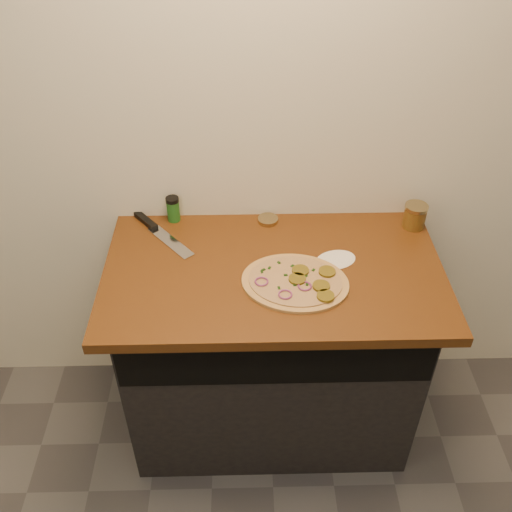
{
  "coord_description": "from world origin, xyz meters",
  "views": [
    {
      "loc": [
        -0.1,
        -0.11,
        2.2
      ],
      "look_at": [
        -0.06,
        1.43,
        0.95
      ],
      "focal_mm": 40.0,
      "sensor_mm": 36.0,
      "label": 1
    }
  ],
  "objects_px": {
    "spice_shaker": "(173,209)",
    "pizza": "(296,282)",
    "salsa_jar": "(415,216)",
    "chefs_knife": "(157,230)"
  },
  "relations": [
    {
      "from": "pizza",
      "to": "salsa_jar",
      "type": "bearing_deg",
      "value": 33.99
    },
    {
      "from": "spice_shaker",
      "to": "chefs_knife",
      "type": "bearing_deg",
      "value": -127.17
    },
    {
      "from": "pizza",
      "to": "spice_shaker",
      "type": "distance_m",
      "value": 0.59
    },
    {
      "from": "salsa_jar",
      "to": "spice_shaker",
      "type": "height_order",
      "value": "spice_shaker"
    },
    {
      "from": "pizza",
      "to": "salsa_jar",
      "type": "height_order",
      "value": "salsa_jar"
    },
    {
      "from": "chefs_knife",
      "to": "salsa_jar",
      "type": "distance_m",
      "value": 0.98
    },
    {
      "from": "pizza",
      "to": "chefs_knife",
      "type": "height_order",
      "value": "pizza"
    },
    {
      "from": "chefs_knife",
      "to": "spice_shaker",
      "type": "bearing_deg",
      "value": 52.83
    },
    {
      "from": "salsa_jar",
      "to": "spice_shaker",
      "type": "xyz_separation_m",
      "value": [
        -0.93,
        0.06,
        0.0
      ]
    },
    {
      "from": "spice_shaker",
      "to": "pizza",
      "type": "bearing_deg",
      "value": -40.72
    }
  ]
}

